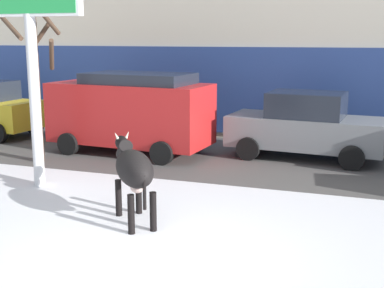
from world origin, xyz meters
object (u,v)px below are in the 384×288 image
car_red_van (131,111)px  car_grey_sedan (306,126)px  cow_black (133,169)px  pedestrian_far_left (172,107)px  bare_tree_left_lot (35,77)px  pedestrian_near_billboard (163,107)px  pedestrian_by_cars (98,104)px

car_red_van → car_grey_sedan: 4.95m
cow_black → car_grey_sedan: bearing=69.5°
car_red_van → car_grey_sedan: (4.84, 0.98, -0.33)m
car_red_van → car_grey_sedan: car_red_van is taller
car_red_van → car_grey_sedan: size_ratio=1.09×
car_red_van → cow_black: bearing=-64.0°
car_red_van → pedestrian_far_left: 3.54m
car_grey_sedan → bare_tree_left_lot: bare_tree_left_lot is taller
pedestrian_near_billboard → bare_tree_left_lot: bearing=-105.0°
car_red_van → bare_tree_left_lot: size_ratio=1.16×
pedestrian_far_left → pedestrian_near_billboard: bearing=180.0°
pedestrian_by_cars → pedestrian_far_left: (2.94, 0.00, 0.00)m
car_grey_sedan → pedestrian_by_cars: car_grey_sedan is taller
pedestrian_near_billboard → pedestrian_by_cars: (-2.57, 0.00, 0.00)m
car_red_van → bare_tree_left_lot: (-1.88, -1.79, 1.05)m
cow_black → car_red_van: (-2.54, 5.20, 0.25)m
car_grey_sedan → pedestrian_by_cars: 8.28m
pedestrian_near_billboard → bare_tree_left_lot: bare_tree_left_lot is taller
car_grey_sedan → pedestrian_by_cars: bearing=162.1°
pedestrian_by_cars → car_red_van: bearing=-49.3°
pedestrian_near_billboard → cow_black: bearing=-71.0°
car_grey_sedan → pedestrian_near_billboard: 5.88m
pedestrian_near_billboard → pedestrian_far_left: bearing=0.0°
pedestrian_by_cars → bare_tree_left_lot: bearing=-77.7°
pedestrian_near_billboard → car_grey_sedan: bearing=-25.7°
car_grey_sedan → pedestrian_far_left: bearing=152.7°
bare_tree_left_lot → car_grey_sedan: bearing=22.4°
pedestrian_far_left → car_grey_sedan: bearing=-27.3°
car_red_van → pedestrian_by_cars: size_ratio=2.74×
cow_black → pedestrian_by_cars: pedestrian_by_cars is taller
car_red_van → pedestrian_near_billboard: (-0.46, 3.52, -0.36)m
cow_black → pedestrian_far_left: (-2.63, 8.72, -0.11)m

